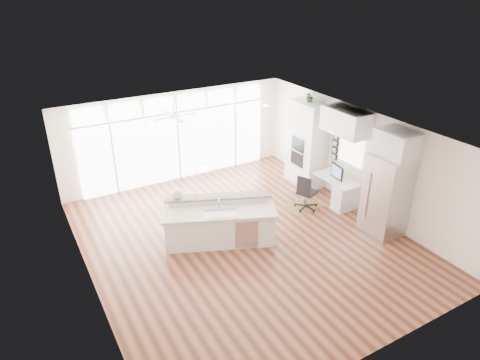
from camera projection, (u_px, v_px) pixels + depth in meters
floor at (244, 240)px, 10.24m from camera, size 7.00×8.00×0.02m
ceiling at (245, 133)px, 9.05m from camera, size 7.00×8.00×0.02m
wall_back at (177, 136)px, 12.76m from camera, size 7.00×0.04×2.70m
wall_front at (376, 294)px, 6.52m from camera, size 7.00×0.04×2.70m
wall_left at (85, 232)px, 8.08m from camera, size 0.04×8.00×2.70m
wall_right at (359, 159)px, 11.20m from camera, size 0.04×8.00×2.70m
glass_wall at (178, 146)px, 12.85m from camera, size 5.80×0.06×2.08m
transom_row at (175, 103)px, 12.27m from camera, size 5.90×0.06×0.40m
desk_window at (351, 149)px, 11.33m from camera, size 0.04×0.85×0.85m
ceiling_fan at (174, 113)px, 11.11m from camera, size 1.16×1.16×0.32m
recessed_lights at (240, 131)px, 9.22m from camera, size 3.40×3.00×0.02m
oven_cabinet at (307, 144)px, 12.51m from camera, size 0.64×1.20×2.50m
desk_nook at (337, 191)px, 11.70m from camera, size 0.72×1.30×0.76m
upper_cabinets at (346, 121)px, 10.85m from camera, size 0.64×1.30×0.64m
refrigerator at (386, 195)px, 10.13m from camera, size 0.76×0.90×2.00m
fridge_cabinet at (397, 144)px, 9.59m from camera, size 0.64×0.90×0.60m
framed_photos at (335, 147)px, 11.88m from camera, size 0.06×0.22×0.80m
kitchen_island at (220, 224)px, 9.89m from camera, size 2.79×1.93×1.04m
rug at (303, 206)px, 11.67m from camera, size 1.09×0.86×0.01m
office_chair at (307, 192)px, 11.38m from camera, size 0.66×0.64×0.99m
fishbowl at (177, 194)px, 9.87m from camera, size 0.32×0.32×0.25m
monitor at (337, 172)px, 11.40m from camera, size 0.16×0.52×0.43m
keyboard at (331, 180)px, 11.42m from camera, size 0.14×0.32×0.02m
potted_plant at (310, 97)px, 11.90m from camera, size 0.30×0.33×0.24m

